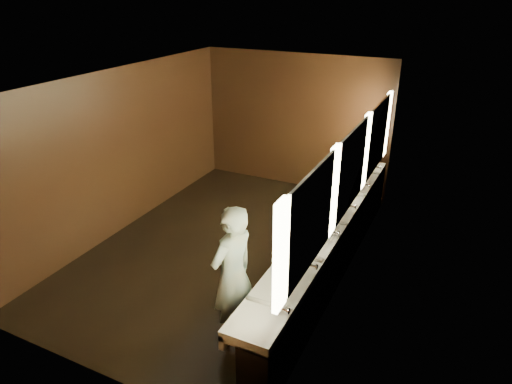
% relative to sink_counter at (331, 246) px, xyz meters
% --- Properties ---
extents(floor, '(6.00, 6.00, 0.00)m').
position_rel_sink_counter_xyz_m(floor, '(-1.79, -0.00, -0.50)').
color(floor, black).
rests_on(floor, ground).
extents(ceiling, '(4.00, 6.00, 0.02)m').
position_rel_sink_counter_xyz_m(ceiling, '(-1.79, -0.00, 2.30)').
color(ceiling, '#2D2D2B').
rests_on(ceiling, wall_back).
extents(wall_back, '(4.00, 0.02, 2.80)m').
position_rel_sink_counter_xyz_m(wall_back, '(-1.79, 3.00, 0.90)').
color(wall_back, black).
rests_on(wall_back, floor).
extents(wall_front, '(4.00, 0.02, 2.80)m').
position_rel_sink_counter_xyz_m(wall_front, '(-1.79, -3.00, 0.90)').
color(wall_front, black).
rests_on(wall_front, floor).
extents(wall_left, '(0.02, 6.00, 2.80)m').
position_rel_sink_counter_xyz_m(wall_left, '(-3.79, -0.00, 0.90)').
color(wall_left, black).
rests_on(wall_left, floor).
extents(wall_right, '(0.02, 6.00, 2.80)m').
position_rel_sink_counter_xyz_m(wall_right, '(0.21, -0.00, 0.90)').
color(wall_right, black).
rests_on(wall_right, floor).
extents(sink_counter, '(0.55, 5.40, 1.01)m').
position_rel_sink_counter_xyz_m(sink_counter, '(0.00, 0.00, 0.00)').
color(sink_counter, black).
rests_on(sink_counter, floor).
extents(mirror_band, '(0.06, 5.03, 1.15)m').
position_rel_sink_counter_xyz_m(mirror_band, '(0.19, -0.00, 1.25)').
color(mirror_band, '#FFF6BD').
rests_on(mirror_band, wall_right).
extents(person, '(0.59, 0.74, 1.79)m').
position_rel_sink_counter_xyz_m(person, '(-0.68, -1.77, 0.40)').
color(person, '#97D5E2').
rests_on(person, floor).
extents(trash_bin, '(0.52, 0.52, 0.63)m').
position_rel_sink_counter_xyz_m(trash_bin, '(-0.22, -1.77, -0.18)').
color(trash_bin, black).
rests_on(trash_bin, floor).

